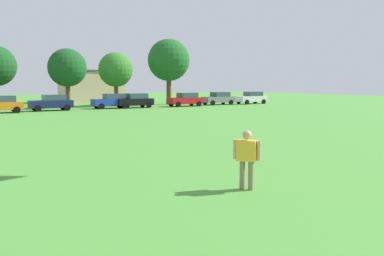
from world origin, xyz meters
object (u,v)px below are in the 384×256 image
(parked_car_gray_7, at_px, (219,98))
(tree_far_right, at_px, (169,60))
(parked_car_blue_4, at_px, (112,101))
(parked_car_black_5, at_px, (135,100))
(parked_car_red_6, at_px, (186,99))
(parked_car_white_8, at_px, (252,98))
(adult_bystander, at_px, (247,155))
(tree_right, at_px, (116,70))
(parked_car_navy_3, at_px, (52,102))
(parked_car_orange_2, at_px, (0,104))
(tree_center_right, at_px, (67,68))

(parked_car_gray_7, relative_size, tree_far_right, 0.50)
(parked_car_blue_4, bearing_deg, parked_car_black_5, 170.15)
(parked_car_red_6, bearing_deg, parked_car_white_8, -178.14)
(adult_bystander, relative_size, tree_right, 0.25)
(adult_bystander, distance_m, tree_right, 42.13)
(parked_car_red_6, bearing_deg, tree_far_right, -93.79)
(parked_car_blue_4, bearing_deg, tree_far_right, -156.36)
(tree_right, bearing_deg, parked_car_gray_7, -17.87)
(parked_car_black_5, bearing_deg, parked_car_navy_3, -0.18)
(parked_car_red_6, bearing_deg, parked_car_blue_4, -5.23)
(parked_car_orange_2, relative_size, parked_car_gray_7, 1.00)
(adult_bystander, bearing_deg, tree_center_right, 136.60)
(tree_right, bearing_deg, parked_car_white_8, -14.58)
(tree_center_right, bearing_deg, tree_far_right, 3.75)
(parked_car_blue_4, bearing_deg, parked_car_navy_3, 3.54)
(parked_car_gray_7, bearing_deg, parked_car_navy_3, 1.27)
(parked_car_blue_4, xyz_separation_m, parked_car_white_8, (19.94, -0.49, 0.00))
(tree_right, height_order, tree_far_right, tree_far_right)
(parked_car_blue_4, height_order, tree_center_right, tree_center_right)
(parked_car_white_8, bearing_deg, parked_car_black_5, -0.15)
(tree_center_right, xyz_separation_m, tree_far_right, (13.62, 0.89, 1.26))
(parked_car_red_6, relative_size, parked_car_white_8, 1.00)
(parked_car_gray_7, xyz_separation_m, tree_far_right, (-5.25, 4.11, 5.01))
(parked_car_blue_4, xyz_separation_m, parked_car_gray_7, (14.78, 0.06, 0.00))
(tree_center_right, bearing_deg, parked_car_navy_3, -126.04)
(parked_car_black_5, relative_size, tree_center_right, 0.63)
(adult_bystander, xyz_separation_m, parked_car_gray_7, (24.30, 36.25, -0.12))
(tree_center_right, distance_m, tree_right, 6.24)
(parked_car_navy_3, height_order, parked_car_red_6, same)
(parked_car_gray_7, xyz_separation_m, parked_car_white_8, (5.15, -0.55, 0.00))
(parked_car_red_6, relative_size, parked_car_gray_7, 1.00)
(parked_car_red_6, distance_m, tree_center_right, 14.41)
(parked_car_blue_4, bearing_deg, adult_bystander, 75.27)
(parked_car_white_8, bearing_deg, tree_far_right, -24.13)
(parked_car_navy_3, distance_m, parked_car_gray_7, 21.57)
(adult_bystander, relative_size, parked_car_gray_7, 0.38)
(parked_car_blue_4, height_order, tree_right, tree_right)
(adult_bystander, bearing_deg, parked_car_orange_2, 148.21)
(adult_bystander, height_order, parked_car_red_6, parked_car_red_6)
(parked_car_black_5, bearing_deg, parked_car_red_6, 176.60)
(parked_car_white_8, height_order, tree_far_right, tree_far_right)
(parked_car_navy_3, height_order, parked_car_black_5, same)
(tree_center_right, bearing_deg, parked_car_red_6, -17.22)
(parked_car_white_8, distance_m, tree_far_right, 12.46)
(adult_bystander, distance_m, parked_car_black_5, 37.74)
(tree_right, bearing_deg, parked_car_red_6, -35.08)
(adult_bystander, bearing_deg, parked_car_white_8, 104.90)
(parked_car_orange_2, distance_m, parked_car_white_8, 31.77)
(adult_bystander, bearing_deg, parked_car_gray_7, 110.59)
(parked_car_gray_7, height_order, parked_car_white_8, same)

